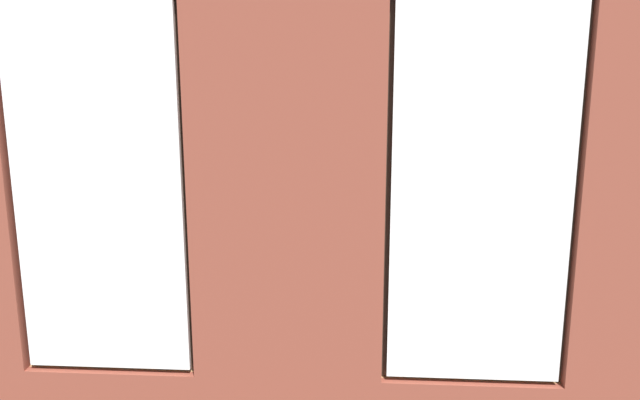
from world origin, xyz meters
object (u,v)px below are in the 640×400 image
at_px(couch_left, 582,279).
at_px(papasan_chair, 319,221).
at_px(potted_plant_foreground_right, 132,183).
at_px(remote_black, 366,251).
at_px(table_plant_small, 342,248).
at_px(potted_plant_beside_window_right, 51,328).
at_px(potted_plant_between_couches, 428,298).
at_px(potted_plant_corner_near_left, 540,206).
at_px(potted_plant_by_left_couch, 507,236).
at_px(remote_silver, 295,257).
at_px(coffee_table, 333,260).
at_px(candle_jar, 318,247).
at_px(potted_plant_mid_room_small, 424,241).
at_px(tv_flatscreen, 36,216).
at_px(media_console, 41,272).
at_px(couch_by_window, 227,361).
at_px(cup_ceramic, 333,251).

relative_size(couch_left, papasan_chair, 1.98).
bearing_deg(papasan_chair, potted_plant_foreground_right, -6.51).
bearing_deg(remote_black, table_plant_small, 95.85).
distance_m(potted_plant_beside_window_right, potted_plant_between_couches, 2.60).
height_order(remote_black, potted_plant_foreground_right, potted_plant_foreground_right).
height_order(potted_plant_corner_near_left, potted_plant_by_left_couch, potted_plant_corner_near_left).
height_order(remote_silver, potted_plant_between_couches, potted_plant_between_couches).
height_order(coffee_table, remote_black, remote_black).
bearing_deg(papasan_chair, table_plant_small, 102.52).
relative_size(candle_jar, potted_plant_mid_room_small, 0.23).
distance_m(table_plant_small, tv_flatscreen, 3.16).
bearing_deg(potted_plant_corner_near_left, potted_plant_beside_window_right, 42.74).
distance_m(table_plant_small, papasan_chair, 1.57).
bearing_deg(potted_plant_mid_room_small, tv_flatscreen, 13.82).
bearing_deg(potted_plant_between_couches, potted_plant_corner_near_left, -115.02).
height_order(candle_jar, remote_black, candle_jar).
distance_m(table_plant_small, potted_plant_beside_window_right, 2.96).
xyz_separation_m(coffee_table, table_plant_small, (-0.10, 0.12, 0.17)).
distance_m(couch_left, papasan_chair, 3.20).
xyz_separation_m(remote_black, potted_plant_corner_near_left, (-2.24, -1.60, 0.17)).
distance_m(potted_plant_beside_window_right, potted_plant_foreground_right, 4.16).
distance_m(media_console, potted_plant_by_left_couch, 5.27).
height_order(coffee_table, table_plant_small, table_plant_small).
distance_m(papasan_chair, potted_plant_corner_near_left, 2.86).
distance_m(papasan_chair, potted_plant_foreground_right, 2.54).
xyz_separation_m(remote_black, potted_plant_mid_room_small, (-0.67, -0.63, -0.05)).
bearing_deg(potted_plant_mid_room_small, potted_plant_corner_near_left, -148.50).
relative_size(couch_by_window, remote_black, 11.20).
xyz_separation_m(remote_silver, potted_plant_mid_room_small, (-1.40, -0.90, -0.05)).
xyz_separation_m(coffee_table, papasan_chair, (0.24, -1.41, 0.07)).
bearing_deg(table_plant_small, coffee_table, -52.19).
distance_m(cup_ceramic, potted_plant_foreground_right, 3.24).
xyz_separation_m(papasan_chair, potted_plant_by_left_couch, (-2.29, 0.29, -0.07)).
xyz_separation_m(cup_ceramic, potted_plant_corner_near_left, (-2.59, -1.74, 0.13)).
height_order(couch_by_window, candle_jar, couch_by_window).
bearing_deg(potted_plant_by_left_couch, potted_plant_corner_near_left, -131.51).
bearing_deg(table_plant_small, remote_black, -133.68).
distance_m(tv_flatscreen, potted_plant_between_couches, 4.28).
relative_size(potted_plant_corner_near_left, potted_plant_by_left_couch, 1.70).
xyz_separation_m(couch_by_window, couch_left, (-3.08, -1.93, -0.00)).
xyz_separation_m(couch_by_window, candle_jar, (-0.48, -2.36, 0.15)).
bearing_deg(remote_silver, potted_plant_beside_window_right, -15.96).
height_order(candle_jar, potted_plant_foreground_right, potted_plant_foreground_right).
bearing_deg(table_plant_small, couch_by_window, 70.96).
relative_size(table_plant_small, potted_plant_by_left_couch, 0.40).
bearing_deg(coffee_table, couch_by_window, 74.14).
distance_m(couch_by_window, potted_plant_corner_near_left, 5.15).
relative_size(remote_black, potted_plant_mid_room_small, 0.32).
height_order(cup_ceramic, tv_flatscreen, tv_flatscreen).
relative_size(remote_black, potted_plant_corner_near_left, 0.18).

